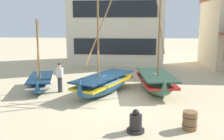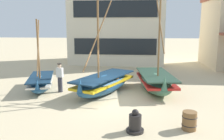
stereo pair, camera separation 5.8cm
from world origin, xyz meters
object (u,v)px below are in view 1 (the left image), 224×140
at_px(fishing_boat_near_left, 41,82).
at_px(wooden_barrel, 190,121).
at_px(fishing_boat_far_right, 104,83).
at_px(capstan_winch, 136,123).
at_px(fisherman_by_hull, 60,78).
at_px(fishing_boat_centre_large, 155,81).
at_px(harbor_building_main, 117,11).

distance_m(fishing_boat_near_left, wooden_barrel, 9.02).
relative_size(fishing_boat_far_right, capstan_winch, 6.08).
distance_m(fisherman_by_hull, wooden_barrel, 7.76).
bearing_deg(wooden_barrel, fishing_boat_centre_large, 98.63).
bearing_deg(capstan_winch, wooden_barrel, 10.37).
distance_m(fisherman_by_hull, capstan_winch, 6.52).
height_order(fisherman_by_hull, harbor_building_main, harbor_building_main).
bearing_deg(fishing_boat_centre_large, fishing_boat_far_right, -166.36).
distance_m(fishing_boat_far_right, capstan_winch, 5.13).
bearing_deg(harbor_building_main, fishing_boat_near_left, -108.06).
bearing_deg(fishing_boat_far_right, capstan_winch, -70.22).
height_order(fishing_boat_near_left, fisherman_by_hull, fishing_boat_near_left).
bearing_deg(fisherman_by_hull, capstan_winch, -48.65).
height_order(fishing_boat_centre_large, capstan_winch, fishing_boat_centre_large).
bearing_deg(fishing_boat_centre_large, fishing_boat_near_left, -177.54).
xyz_separation_m(fishing_boat_near_left, wooden_barrel, (7.58, -4.88, -0.12)).
bearing_deg(harbor_building_main, fishing_boat_centre_large, -74.80).
relative_size(capstan_winch, wooden_barrel, 1.23).
distance_m(fishing_boat_far_right, wooden_barrel, 5.82).
height_order(fishing_boat_far_right, capstan_winch, fishing_boat_far_right).
bearing_deg(fisherman_by_hull, harbor_building_main, 78.30).
bearing_deg(fishing_boat_near_left, fishing_boat_centre_large, 2.46).
relative_size(fishing_boat_centre_large, fisherman_by_hull, 3.35).
height_order(fishing_boat_near_left, fishing_boat_centre_large, fishing_boat_centre_large).
relative_size(fisherman_by_hull, harbor_building_main, 0.16).
xyz_separation_m(fishing_boat_far_right, capstan_winch, (1.73, -4.82, -0.25)).
distance_m(fishing_boat_centre_large, fisherman_by_hull, 5.55).
relative_size(fishing_boat_near_left, harbor_building_main, 0.40).
distance_m(fishing_boat_centre_large, harbor_building_main, 12.52).
bearing_deg(fishing_boat_centre_large, harbor_building_main, 105.20).
xyz_separation_m(wooden_barrel, harbor_building_main, (-3.83, 16.39, 4.89)).
relative_size(fishing_boat_near_left, fishing_boat_far_right, 0.79).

